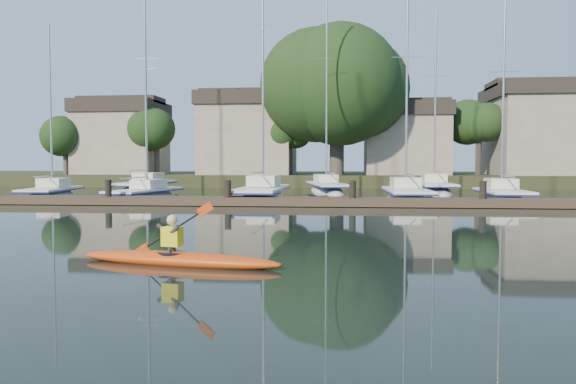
# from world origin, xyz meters

# --- Properties ---
(ground) EXTENTS (160.00, 160.00, 0.00)m
(ground) POSITION_xyz_m (0.00, 0.00, 0.00)
(ground) COLOR black
(ground) RESTS_ON ground
(kayak) EXTENTS (4.41, 1.40, 1.40)m
(kayak) POSITION_xyz_m (-0.74, -1.75, 0.17)
(kayak) COLOR #C5440F
(kayak) RESTS_ON ground
(dock) EXTENTS (34.00, 2.00, 1.80)m
(dock) POSITION_xyz_m (0.00, 14.00, 0.20)
(dock) COLOR #473628
(dock) RESTS_ON ground
(sailboat_0) EXTENTS (3.00, 7.35, 11.32)m
(sailboat_0) POSITION_xyz_m (-14.40, 18.47, -0.19)
(sailboat_0) COLOR white
(sailboat_0) RESTS_ON ground
(sailboat_1) EXTENTS (2.94, 7.93, 12.66)m
(sailboat_1) POSITION_xyz_m (-8.58, 18.03, -0.17)
(sailboat_1) COLOR white
(sailboat_1) RESTS_ON ground
(sailboat_2) EXTENTS (2.41, 10.06, 16.63)m
(sailboat_2) POSITION_xyz_m (-1.93, 18.31, -0.21)
(sailboat_2) COLOR white
(sailboat_2) RESTS_ON ground
(sailboat_3) EXTENTS (2.32, 8.35, 13.42)m
(sailboat_3) POSITION_xyz_m (5.95, 18.06, -0.20)
(sailboat_3) COLOR white
(sailboat_3) RESTS_ON ground
(sailboat_4) EXTENTS (2.39, 7.12, 11.97)m
(sailboat_4) POSITION_xyz_m (10.95, 17.94, -0.19)
(sailboat_4) COLOR white
(sailboat_4) RESTS_ON ground
(sailboat_5) EXTENTS (2.40, 9.91, 16.37)m
(sailboat_5) POSITION_xyz_m (-11.63, 26.62, -0.20)
(sailboat_5) COLOR white
(sailboat_5) RESTS_ON ground
(sailboat_6) EXTENTS (3.87, 10.30, 16.04)m
(sailboat_6) POSITION_xyz_m (1.40, 27.06, -0.19)
(sailboat_6) COLOR white
(sailboat_6) RESTS_ON ground
(sailboat_7) EXTENTS (2.40, 8.64, 13.87)m
(sailboat_7) POSITION_xyz_m (8.80, 26.59, -0.21)
(sailboat_7) COLOR white
(sailboat_7) RESTS_ON ground
(shore) EXTENTS (90.00, 25.25, 12.75)m
(shore) POSITION_xyz_m (1.61, 40.29, 3.23)
(shore) COLOR #253219
(shore) RESTS_ON ground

